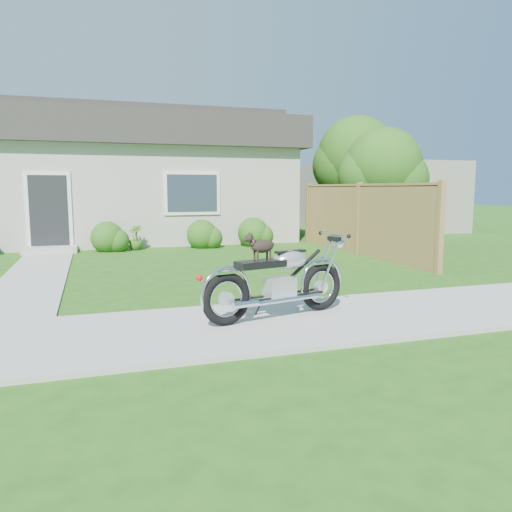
{
  "coord_description": "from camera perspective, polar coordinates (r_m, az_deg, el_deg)",
  "views": [
    {
      "loc": [
        -0.39,
        -5.88,
        1.73
      ],
      "look_at": [
        1.88,
        1.0,
        0.75
      ],
      "focal_mm": 35.0,
      "sensor_mm": 36.0,
      "label": 1
    }
  ],
  "objects": [
    {
      "name": "sidewalk",
      "position": [
        6.14,
        -14.06,
        -8.71
      ],
      "size": [
        24.0,
        2.2,
        0.04
      ],
      "primitive_type": "cube",
      "color": "#9E9B93",
      "rests_on": "ground"
    },
    {
      "name": "walkway",
      "position": [
        11.07,
        -23.79,
        -1.87
      ],
      "size": [
        1.2,
        8.0,
        0.03
      ],
      "primitive_type": "cube",
      "color": "#9E9B93",
      "rests_on": "ground"
    },
    {
      "name": "tree_far",
      "position": [
        18.15,
        11.9,
        10.69
      ],
      "size": [
        2.81,
        2.78,
        4.26
      ],
      "color": "#3D2B1C",
      "rests_on": "ground"
    },
    {
      "name": "potted_plant_right",
      "position": [
        14.55,
        -13.58,
        2.05
      ],
      "size": [
        0.56,
        0.56,
        0.7
      ],
      "primitive_type": "imported",
      "rotation": [
        0.0,
        0.0,
        5.49
      ],
      "color": "#2F5D19",
      "rests_on": "ground"
    },
    {
      "name": "ground",
      "position": [
        6.15,
        -14.05,
        -8.89
      ],
      "size": [
        80.0,
        80.0,
        0.0
      ],
      "primitive_type": "plane",
      "color": "#235114",
      "rests_on": "ground"
    },
    {
      "name": "tree_near",
      "position": [
        15.97,
        14.88,
        9.48
      ],
      "size": [
        2.43,
        2.34,
        3.59
      ],
      "color": "#3D2B1C",
      "rests_on": "ground"
    },
    {
      "name": "fence",
      "position": [
        13.44,
        11.65,
        4.17
      ],
      "size": [
        0.12,
        6.62,
        1.9
      ],
      "color": "#916441",
      "rests_on": "ground"
    },
    {
      "name": "shrub_row",
      "position": [
        14.45,
        -17.4,
        2.03
      ],
      "size": [
        10.05,
        0.97,
        0.97
      ],
      "color": "#2A5717",
      "rests_on": "ground"
    },
    {
      "name": "house",
      "position": [
        17.89,
        -17.21,
        8.73
      ],
      "size": [
        12.6,
        7.03,
        4.5
      ],
      "color": "#B8B5A6",
      "rests_on": "ground"
    },
    {
      "name": "motorcycle_with_dog",
      "position": [
        6.57,
        2.7,
        -2.73
      ],
      "size": [
        2.19,
        0.83,
        1.13
      ],
      "rotation": [
        0.0,
        0.0,
        0.24
      ],
      "color": "black",
      "rests_on": "sidewalk"
    }
  ]
}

